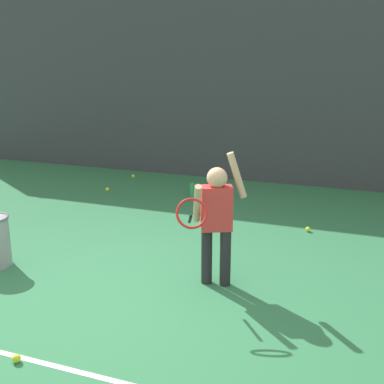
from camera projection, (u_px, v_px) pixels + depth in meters
The scene contains 10 objects.
ground_plane at pixel (123, 298), 4.69m from camera, with size 20.00×20.00×0.00m, color #2D7247.
court_line_baseline at pixel (51, 365), 3.66m from camera, with size 9.00×0.05×0.00m, color white.
back_fence_windscreen at pixel (252, 75), 8.63m from camera, with size 13.69×0.08×3.80m, color #383D42.
fence_post_1 at pixel (253, 71), 8.67m from camera, with size 0.09×0.09×3.95m, color slate.
tennis_player at pixel (216, 216), 4.77m from camera, with size 0.52×0.78×1.35m.
water_bottle at pixel (192, 189), 8.09m from camera, with size 0.07×0.07×0.22m, color green.
tennis_ball_0 at pixel (107, 189), 8.39m from camera, with size 0.07×0.07×0.07m, color #CCE033.
tennis_ball_1 at pixel (133, 176), 9.31m from camera, with size 0.07×0.07×0.07m, color #CCE033.
tennis_ball_2 at pixel (308, 229), 6.45m from camera, with size 0.07×0.07×0.07m, color #CCE033.
tennis_ball_3 at pixel (16, 358), 3.69m from camera, with size 0.07×0.07×0.07m, color #CCE033.
Camera 1 is at (2.10, -3.75, 2.22)m, focal length 45.99 mm.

